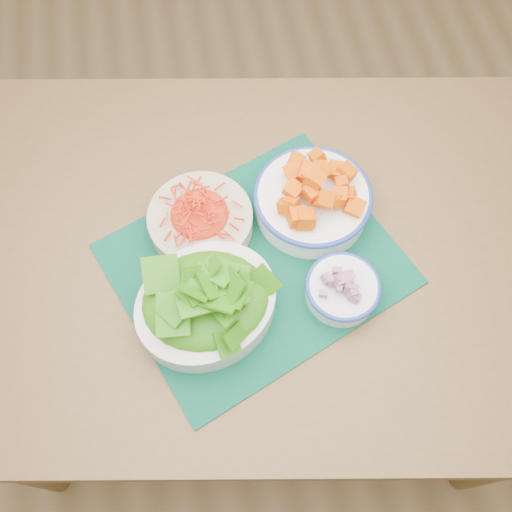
{
  "coord_description": "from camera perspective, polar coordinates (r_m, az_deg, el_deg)",
  "views": [
    {
      "loc": [
        0.18,
        -0.62,
        1.7
      ],
      "look_at": [
        0.27,
        -0.18,
        0.78
      ],
      "focal_mm": 40.0,
      "sensor_mm": 36.0,
      "label": 1
    }
  ],
  "objects": [
    {
      "name": "ground",
      "position": [
        1.82,
        -9.39,
        -7.3
      ],
      "size": [
        4.0,
        4.0,
        0.0
      ],
      "primitive_type": "plane",
      "color": "#9F7D4D",
      "rests_on": "ground"
    },
    {
      "name": "lettuce_bowl",
      "position": [
        0.96,
        -5.07,
        -4.4
      ],
      "size": [
        0.31,
        0.29,
        0.11
      ],
      "rotation": [
        0.0,
        0.0,
        0.41
      ],
      "color": "silver",
      "rests_on": "placemat"
    },
    {
      "name": "carrot_bowl",
      "position": [
        1.05,
        -5.62,
        3.88
      ],
      "size": [
        0.24,
        0.24,
        0.08
      ],
      "rotation": [
        0.0,
        0.0,
        0.32
      ],
      "color": "#C1B190",
      "rests_on": "placemat"
    },
    {
      "name": "placemat",
      "position": [
        1.05,
        0.0,
        -0.77
      ],
      "size": [
        0.6,
        0.55,
        0.0
      ],
      "primitive_type": "cube",
      "rotation": [
        0.0,
        0.0,
        0.38
      ],
      "color": "#023023",
      "rests_on": "table"
    },
    {
      "name": "table",
      "position": [
        1.15,
        0.42,
        -1.05
      ],
      "size": [
        1.36,
        1.03,
        0.75
      ],
      "rotation": [
        0.0,
        0.0,
        -0.18
      ],
      "color": "brown",
      "rests_on": "ground"
    },
    {
      "name": "squash_bowl",
      "position": [
        1.06,
        5.73,
        6.05
      ],
      "size": [
        0.29,
        0.29,
        0.11
      ],
      "rotation": [
        0.0,
        0.0,
        -0.43
      ],
      "color": "white",
      "rests_on": "placemat"
    },
    {
      "name": "onion_bowl",
      "position": [
        1.0,
        8.68,
        -3.14
      ],
      "size": [
        0.16,
        0.16,
        0.07
      ],
      "rotation": [
        0.0,
        0.0,
        -0.29
      ],
      "color": "white",
      "rests_on": "placemat"
    }
  ]
}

